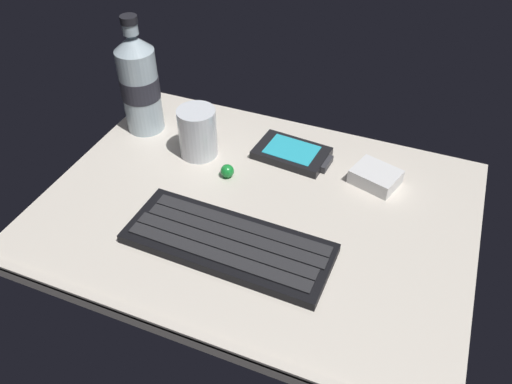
% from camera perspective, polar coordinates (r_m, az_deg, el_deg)
% --- Properties ---
extents(ground_plane, '(0.64, 0.48, 0.03)m').
position_cam_1_polar(ground_plane, '(0.78, -0.06, -2.29)').
color(ground_plane, beige).
extents(keyboard, '(0.29, 0.12, 0.02)m').
position_cam_1_polar(keyboard, '(0.72, -3.12, -5.66)').
color(keyboard, black).
rests_on(keyboard, ground_plane).
extents(handheld_device, '(0.13, 0.09, 0.02)m').
position_cam_1_polar(handheld_device, '(0.87, 4.06, 4.31)').
color(handheld_device, black).
rests_on(handheld_device, ground_plane).
extents(juice_cup, '(0.06, 0.06, 0.09)m').
position_cam_1_polar(juice_cup, '(0.86, -6.47, 6.39)').
color(juice_cup, silver).
rests_on(juice_cup, ground_plane).
extents(water_bottle, '(0.07, 0.07, 0.21)m').
position_cam_1_polar(water_bottle, '(0.92, -12.80, 11.69)').
color(water_bottle, silver).
rests_on(water_bottle, ground_plane).
extents(charger_block, '(0.08, 0.07, 0.02)m').
position_cam_1_polar(charger_block, '(0.83, 13.12, 1.66)').
color(charger_block, white).
rests_on(charger_block, ground_plane).
extents(trackball_mouse, '(0.02, 0.02, 0.02)m').
position_cam_1_polar(trackball_mouse, '(0.83, -3.21, 2.34)').
color(trackball_mouse, '#198C33').
rests_on(trackball_mouse, ground_plane).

